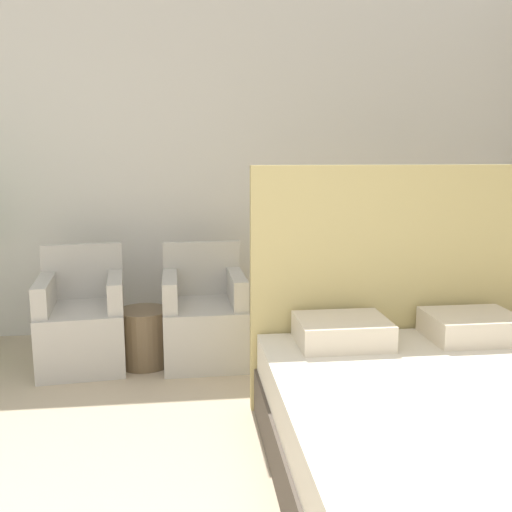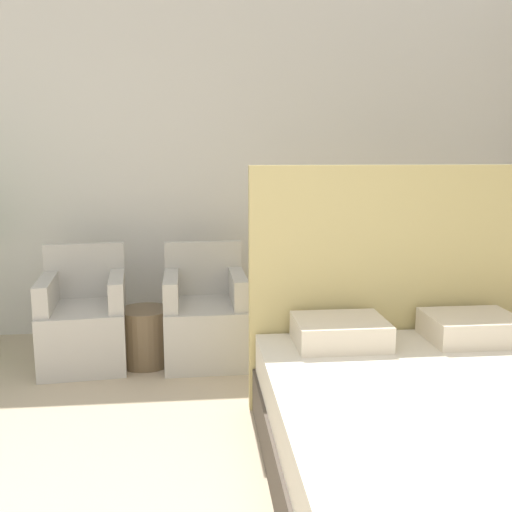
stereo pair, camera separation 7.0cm
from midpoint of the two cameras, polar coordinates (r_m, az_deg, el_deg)
The scene contains 5 objects.
wall_back at distance 4.74m, azimuth -8.54°, elevation 9.75°, with size 10.00×0.06×2.90m.
bed at distance 2.78m, azimuth 19.04°, elevation -16.01°, with size 1.67×2.03×1.42m.
armchair_near_window_left at distance 4.23m, azimuth -17.40°, elevation -6.74°, with size 0.63×0.69×0.83m.
armchair_near_window_right at distance 4.16m, azimuth -5.68°, elevation -6.60°, with size 0.59×0.64×0.83m.
side_table at distance 4.15m, azimuth -11.59°, elevation -7.96°, with size 0.37×0.37×0.40m.
Camera 1 is at (0.09, -1.05, 1.49)m, focal length 40.00 mm.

